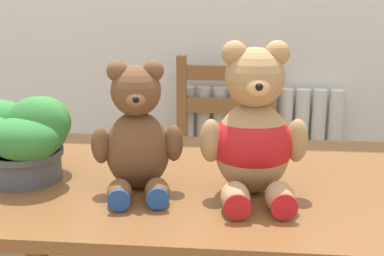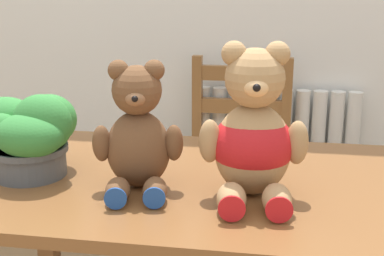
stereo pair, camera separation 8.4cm
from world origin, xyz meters
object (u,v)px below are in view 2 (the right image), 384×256
(teddy_bear_right, at_px, (253,136))
(teddy_bear_left, at_px, (138,135))
(potted_plant, at_px, (31,133))
(wooden_chair_behind, at_px, (237,174))

(teddy_bear_right, bearing_deg, teddy_bear_left, -5.54)
(teddy_bear_left, distance_m, potted_plant, 0.30)
(wooden_chair_behind, bearing_deg, potted_plant, 58.76)
(teddy_bear_right, distance_m, potted_plant, 0.58)
(teddy_bear_left, relative_size, teddy_bear_right, 0.87)
(wooden_chair_behind, xyz_separation_m, teddy_bear_right, (0.10, -0.83, 0.41))
(wooden_chair_behind, height_order, teddy_bear_right, teddy_bear_right)
(teddy_bear_left, xyz_separation_m, potted_plant, (-0.30, 0.04, -0.02))
(potted_plant, bearing_deg, wooden_chair_behind, 58.76)
(potted_plant, bearing_deg, teddy_bear_right, -3.86)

